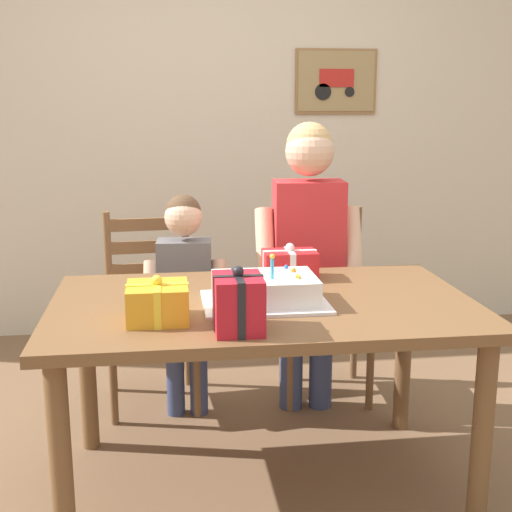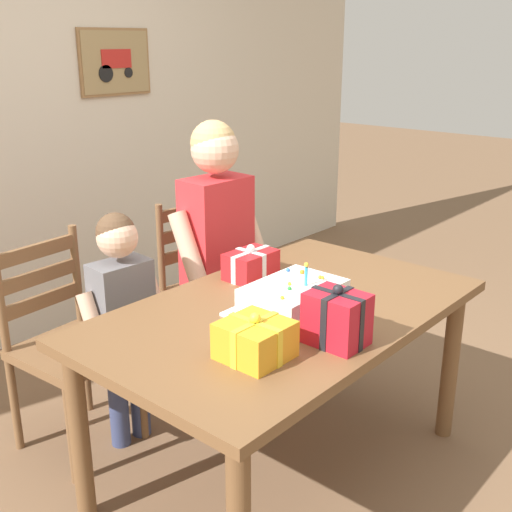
% 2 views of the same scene
% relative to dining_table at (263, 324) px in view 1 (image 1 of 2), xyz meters
% --- Properties ---
extents(ground_plane, '(20.00, 20.00, 0.00)m').
position_rel_dining_table_xyz_m(ground_plane, '(0.00, 0.00, -0.64)').
color(ground_plane, brown).
extents(back_wall, '(6.40, 0.11, 2.60)m').
position_rel_dining_table_xyz_m(back_wall, '(0.00, 1.94, 0.66)').
color(back_wall, beige).
rests_on(back_wall, ground).
extents(dining_table, '(1.53, 0.93, 0.73)m').
position_rel_dining_table_xyz_m(dining_table, '(0.00, 0.00, 0.00)').
color(dining_table, brown).
rests_on(dining_table, ground).
extents(birthday_cake, '(0.44, 0.34, 0.19)m').
position_rel_dining_table_xyz_m(birthday_cake, '(0.00, -0.04, 0.14)').
color(birthday_cake, silver).
rests_on(birthday_cake, dining_table).
extents(gift_box_red_large, '(0.16, 0.20, 0.21)m').
position_rel_dining_table_xyz_m(gift_box_red_large, '(-0.12, -0.31, 0.18)').
color(gift_box_red_large, red).
rests_on(gift_box_red_large, dining_table).
extents(gift_box_beside_cake, '(0.20, 0.21, 0.16)m').
position_rel_dining_table_xyz_m(gift_box_beside_cake, '(-0.38, -0.18, 0.15)').
color(gift_box_beside_cake, gold).
rests_on(gift_box_beside_cake, dining_table).
extents(gift_box_corner_small, '(0.22, 0.15, 0.15)m').
position_rel_dining_table_xyz_m(gift_box_corner_small, '(0.15, 0.31, 0.15)').
color(gift_box_corner_small, red).
rests_on(gift_box_corner_small, dining_table).
extents(chair_left, '(0.45, 0.45, 0.92)m').
position_rel_dining_table_xyz_m(chair_left, '(-0.43, 0.83, -0.17)').
color(chair_left, brown).
rests_on(chair_left, ground).
extents(chair_right, '(0.45, 0.45, 0.92)m').
position_rel_dining_table_xyz_m(chair_right, '(0.43, 0.83, -0.17)').
color(chair_right, brown).
rests_on(chair_right, ground).
extents(child_older, '(0.50, 0.28, 1.35)m').
position_rel_dining_table_xyz_m(child_older, '(0.30, 0.65, 0.18)').
color(child_older, '#38426B').
rests_on(child_older, ground).
extents(child_younger, '(0.38, 0.22, 1.04)m').
position_rel_dining_table_xyz_m(child_younger, '(-0.26, 0.65, -0.01)').
color(child_younger, '#38426B').
rests_on(child_younger, ground).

